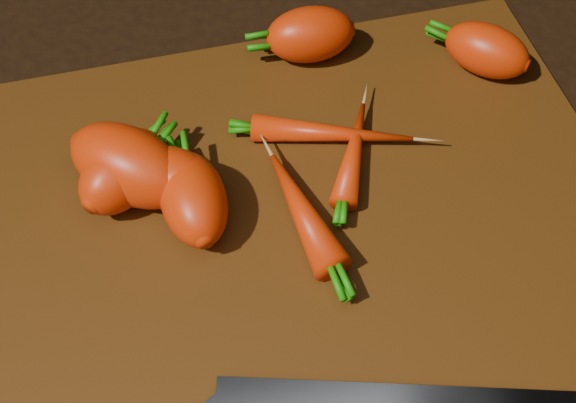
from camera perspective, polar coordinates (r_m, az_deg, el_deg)
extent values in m
cube|color=black|center=(0.59, 0.24, -2.78)|extent=(2.00, 2.00, 0.01)
cube|color=#4F2B0C|center=(0.58, 0.24, -2.18)|extent=(0.50, 0.40, 0.01)
ellipsoid|color=red|center=(0.59, -11.69, 2.13)|extent=(0.09, 0.09, 0.05)
ellipsoid|color=red|center=(0.58, -8.07, 1.53)|extent=(0.08, 0.08, 0.05)
ellipsoid|color=red|center=(0.59, -11.26, 2.55)|extent=(0.11, 0.11, 0.06)
ellipsoid|color=red|center=(0.57, -6.75, 0.19)|extent=(0.05, 0.08, 0.05)
ellipsoid|color=red|center=(0.68, 1.59, 11.79)|extent=(0.08, 0.05, 0.05)
ellipsoid|color=red|center=(0.69, 13.96, 10.40)|extent=(0.08, 0.08, 0.04)
ellipsoid|color=red|center=(0.61, 4.69, 3.55)|extent=(0.06, 0.10, 0.02)
ellipsoid|color=red|center=(0.62, 3.16, 4.87)|extent=(0.12, 0.06, 0.02)
ellipsoid|color=red|center=(0.57, 0.97, -0.59)|extent=(0.04, 0.11, 0.03)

